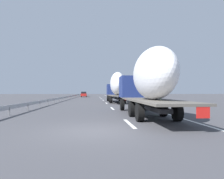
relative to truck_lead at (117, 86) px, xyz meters
The scene contains 20 objects.
ground_plane 16.24m from the truck_lead, 12.98° to the left, with size 260.00×260.00×0.00m, color #424247.
lane_stripe_0 22.61m from the truck_lead, behind, with size 3.20×0.20×0.01m, color white.
lane_stripe_1 12.64m from the truck_lead, behind, with size 3.20×0.20×0.01m, color white.
lane_stripe_2 3.87m from the truck_lead, 140.66° to the left, with size 3.20×0.20×0.01m, color white.
lane_stripe_3 9.12m from the truck_lead, 11.89° to the left, with size 3.20×0.20×0.01m, color white.
lane_stripe_4 19.30m from the truck_lead, ahead, with size 3.20×0.20×0.01m, color white.
lane_stripe_5 26.99m from the truck_lead, ahead, with size 3.20×0.20×0.01m, color white.
lane_stripe_6 32.67m from the truck_lead, ahead, with size 3.20×0.20×0.01m, color white.
lane_stripe_7 34.63m from the truck_lead, ahead, with size 3.20×0.20×0.01m, color white.
lane_stripe_8 65.33m from the truck_lead, ahead, with size 3.20×0.20×0.01m, color white.
edge_line_right 20.87m from the truck_lead, ahead, with size 110.00×0.20×0.01m, color white.
truck_lead is the anchor object (origin of this frame).
truck_trailing 19.38m from the truck_lead, behind, with size 13.33×2.55×4.41m.
car_red_compact 37.44m from the truck_lead, 10.77° to the left, with size 4.46×1.90×1.79m.
car_black_suv 50.25m from the truck_lead, ahead, with size 4.22×1.77×1.78m.
road_sign 15.48m from the truck_lead, 11.56° to the right, with size 0.10×0.90×2.94m.
tree_0 12.04m from the truck_lead, 43.92° to the right, with size 2.97×2.97×6.55m.
tree_1 6.60m from the truck_lead, 110.42° to the right, with size 3.62×3.62×6.83m.
tree_2 51.95m from the truck_lead, ahead, with size 3.23×3.23×5.64m.
guardrail_median 21.04m from the truck_lead, 27.28° to the left, with size 94.00×0.10×0.76m.
Camera 1 is at (-8.88, 0.09, 1.67)m, focal length 33.23 mm.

